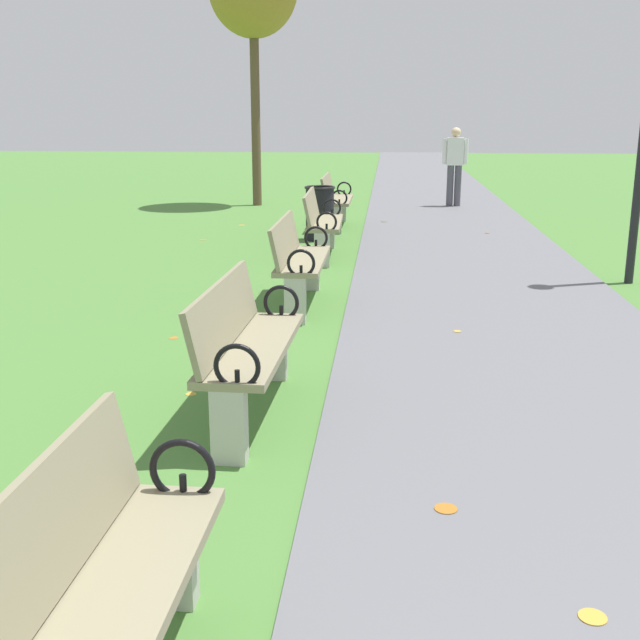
{
  "coord_description": "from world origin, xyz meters",
  "views": [
    {
      "loc": [
        0.41,
        0.76,
        1.97
      ],
      "look_at": [
        -0.05,
        6.08,
        0.55
      ],
      "focal_mm": 44.2,
      "sensor_mm": 36.0,
      "label": 1
    }
  ],
  "objects_px": {
    "park_bench_6": "(335,199)",
    "pedestrian_walking": "(455,162)",
    "park_bench_2": "(84,608)",
    "park_bench_5": "(321,222)",
    "park_bench_3": "(246,345)",
    "park_bench_4": "(298,259)",
    "trash_bin": "(320,213)"
  },
  "relations": [
    {
      "from": "park_bench_3",
      "to": "trash_bin",
      "type": "xyz_separation_m",
      "value": [
        -0.15,
        7.38,
        -0.06
      ]
    },
    {
      "from": "park_bench_3",
      "to": "pedestrian_walking",
      "type": "xyz_separation_m",
      "value": [
        2.29,
        12.03,
        0.44
      ]
    },
    {
      "from": "park_bench_3",
      "to": "park_bench_6",
      "type": "xyz_separation_m",
      "value": [
        -0.0,
        8.8,
        0.0
      ]
    },
    {
      "from": "park_bench_5",
      "to": "park_bench_4",
      "type": "bearing_deg",
      "value": -90.0
    },
    {
      "from": "park_bench_4",
      "to": "trash_bin",
      "type": "height_order",
      "value": "park_bench_4"
    },
    {
      "from": "park_bench_3",
      "to": "park_bench_4",
      "type": "distance_m",
      "value": 3.09
    },
    {
      "from": "park_bench_2",
      "to": "park_bench_6",
      "type": "bearing_deg",
      "value": 90.0
    },
    {
      "from": "park_bench_5",
      "to": "trash_bin",
      "type": "xyz_separation_m",
      "value": [
        -0.15,
        1.47,
        -0.06
      ]
    },
    {
      "from": "park_bench_4",
      "to": "pedestrian_walking",
      "type": "distance_m",
      "value": 9.25
    },
    {
      "from": "park_bench_4",
      "to": "pedestrian_walking",
      "type": "height_order",
      "value": "pedestrian_walking"
    },
    {
      "from": "trash_bin",
      "to": "park_bench_2",
      "type": "bearing_deg",
      "value": -89.17
    },
    {
      "from": "park_bench_4",
      "to": "park_bench_5",
      "type": "relative_size",
      "value": 0.99
    },
    {
      "from": "park_bench_2",
      "to": "park_bench_5",
      "type": "xyz_separation_m",
      "value": [
        0.0,
        8.74,
        0.0
      ]
    },
    {
      "from": "park_bench_2",
      "to": "park_bench_5",
      "type": "relative_size",
      "value": 1.0
    },
    {
      "from": "park_bench_5",
      "to": "pedestrian_walking",
      "type": "xyz_separation_m",
      "value": [
        2.29,
        6.13,
        0.44
      ]
    },
    {
      "from": "park_bench_4",
      "to": "park_bench_5",
      "type": "height_order",
      "value": "same"
    },
    {
      "from": "park_bench_2",
      "to": "trash_bin",
      "type": "relative_size",
      "value": 1.91
    },
    {
      "from": "park_bench_4",
      "to": "park_bench_6",
      "type": "bearing_deg",
      "value": 90.0
    },
    {
      "from": "trash_bin",
      "to": "park_bench_5",
      "type": "bearing_deg",
      "value": -84.3
    },
    {
      "from": "park_bench_5",
      "to": "park_bench_6",
      "type": "height_order",
      "value": "same"
    },
    {
      "from": "trash_bin",
      "to": "pedestrian_walking",
      "type": "bearing_deg",
      "value": 62.38
    },
    {
      "from": "pedestrian_walking",
      "to": "park_bench_4",
      "type": "bearing_deg",
      "value": -104.34
    },
    {
      "from": "park_bench_4",
      "to": "pedestrian_walking",
      "type": "xyz_separation_m",
      "value": [
        2.29,
        8.95,
        0.44
      ]
    },
    {
      "from": "park_bench_6",
      "to": "pedestrian_walking",
      "type": "bearing_deg",
      "value": 54.73
    },
    {
      "from": "park_bench_6",
      "to": "trash_bin",
      "type": "relative_size",
      "value": 1.91
    },
    {
      "from": "pedestrian_walking",
      "to": "trash_bin",
      "type": "relative_size",
      "value": 1.93
    },
    {
      "from": "park_bench_2",
      "to": "trash_bin",
      "type": "distance_m",
      "value": 10.22
    },
    {
      "from": "park_bench_2",
      "to": "park_bench_5",
      "type": "height_order",
      "value": "same"
    },
    {
      "from": "park_bench_3",
      "to": "park_bench_5",
      "type": "xyz_separation_m",
      "value": [
        -0.0,
        5.91,
        0.0
      ]
    },
    {
      "from": "pedestrian_walking",
      "to": "trash_bin",
      "type": "bearing_deg",
      "value": -117.62
    },
    {
      "from": "park_bench_2",
      "to": "trash_bin",
      "type": "xyz_separation_m",
      "value": [
        -0.15,
        10.22,
        -0.06
      ]
    },
    {
      "from": "park_bench_6",
      "to": "pedestrian_walking",
      "type": "height_order",
      "value": "pedestrian_walking"
    }
  ]
}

